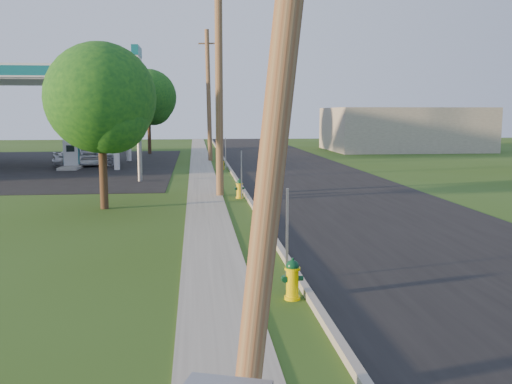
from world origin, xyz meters
TOP-DOWN VIEW (x-y plane):
  - ground_plane at (0.00, 0.00)m, footprint 140.00×140.00m
  - road at (4.50, 10.00)m, footprint 8.00×120.00m
  - curb at (0.50, 10.00)m, footprint 0.15×120.00m
  - sidewalk at (-1.25, 10.00)m, footprint 1.50×120.00m
  - utility_pole_mid at (-0.60, 17.00)m, footprint 1.40×0.32m
  - utility_pole_far at (-0.60, 35.00)m, footprint 1.40×0.32m
  - sign_post_near at (0.25, 4.20)m, footprint 0.05×0.04m
  - sign_post_mid at (0.25, 16.00)m, footprint 0.05×0.04m
  - sign_post_far at (0.25, 28.20)m, footprint 0.05×0.04m
  - gas_canopy at (-14.00, 32.00)m, footprint 18.18×9.18m
  - fuel_pump_ne at (-9.50, 30.00)m, footprint 1.20×3.20m
  - fuel_pump_se at (-9.50, 34.00)m, footprint 1.20×3.20m
  - price_pylon at (-4.50, 22.50)m, footprint 0.34×2.04m
  - distant_building at (18.00, 45.00)m, footprint 14.00×10.00m
  - tree_verge at (-4.94, 14.02)m, footprint 4.02×4.02m
  - tree_lot at (-5.46, 42.64)m, footprint 4.78×4.78m
  - hydrant_near at (0.17, 3.06)m, footprint 0.41×0.37m
  - hydrant_mid at (0.18, 16.13)m, footprint 0.43×0.38m
  - hydrant_far at (0.07, 28.33)m, footprint 0.36×0.32m
  - car_silver at (-8.75, 31.01)m, footprint 4.61×2.83m

SIDE VIEW (x-z plane):
  - ground_plane at x=0.00m, z-range 0.00..0.00m
  - road at x=4.50m, z-range 0.00..0.02m
  - sidewalk at x=-1.25m, z-range 0.00..0.03m
  - curb at x=0.50m, z-range 0.00..0.15m
  - hydrant_far at x=0.07m, z-range -0.01..0.68m
  - hydrant_near at x=0.17m, z-range -0.01..0.81m
  - hydrant_mid at x=0.18m, z-range -0.01..0.81m
  - fuel_pump_ne at x=-9.50m, z-range -0.23..1.67m
  - fuel_pump_se at x=-9.50m, z-range -0.23..1.67m
  - car_silver at x=-8.75m, z-range 0.00..1.47m
  - sign_post_near at x=0.25m, z-range 0.00..2.00m
  - sign_post_mid at x=0.25m, z-range 0.00..2.00m
  - sign_post_far at x=0.25m, z-range 0.00..2.00m
  - distant_building at x=18.00m, z-range 0.00..4.00m
  - tree_verge at x=-4.94m, z-range 0.88..6.97m
  - tree_lot at x=-5.46m, z-range 1.04..8.29m
  - utility_pole_far at x=-0.60m, z-range 0.05..9.56m
  - utility_pole_mid at x=-0.60m, z-range 0.05..9.85m
  - price_pylon at x=-4.50m, z-range 2.01..8.86m
  - gas_canopy at x=-14.00m, z-range 2.70..9.10m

